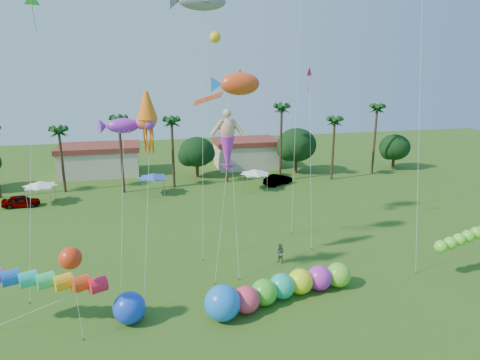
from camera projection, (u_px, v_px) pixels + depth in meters
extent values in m
cylinder|color=#3A2819|center=(62.00, 162.00, 58.48)|extent=(0.36, 0.36, 8.50)
cylinder|color=#3A2819|center=(122.00, 157.00, 58.10)|extent=(0.36, 0.36, 10.00)
cylinder|color=#3A2819|center=(173.00, 155.00, 60.59)|extent=(0.36, 0.36, 9.50)
cylinder|color=#3A2819|center=(227.00, 156.00, 63.42)|extent=(0.36, 0.36, 8.00)
cylinder|color=#3A2819|center=(281.00, 145.00, 63.77)|extent=(0.36, 0.36, 11.00)
cylinder|color=#3A2819|center=(333.00, 151.00, 64.79)|extent=(0.36, 0.36, 9.00)
cylinder|color=#3A2819|center=(374.00, 141.00, 68.17)|extent=(0.36, 0.36, 10.50)
sphere|color=#113814|center=(197.00, 152.00, 66.33)|extent=(5.46, 5.46, 5.46)
sphere|color=#113814|center=(297.00, 145.00, 68.61)|extent=(6.30, 6.30, 6.30)
sphere|color=#113814|center=(395.00, 147.00, 71.51)|extent=(5.04, 5.04, 5.04)
cube|color=beige|center=(100.00, 162.00, 68.39)|extent=(12.00, 7.00, 4.00)
cube|color=beige|center=(246.00, 155.00, 73.47)|extent=(10.00, 7.00, 4.00)
pyramid|color=white|center=(40.00, 183.00, 53.76)|extent=(3.00, 3.00, 0.60)
pyramid|color=blue|center=(153.00, 175.00, 57.66)|extent=(3.00, 3.00, 0.60)
pyramid|color=white|center=(255.00, 171.00, 59.69)|extent=(3.00, 3.00, 0.60)
imported|color=#4C4C54|center=(21.00, 201.00, 53.31)|extent=(4.35, 1.78, 1.48)
imported|color=#4C4C54|center=(278.00, 180.00, 62.94)|extent=(4.86, 3.64, 1.53)
imported|color=#9C9782|center=(280.00, 254.00, 38.25)|extent=(1.09, 1.14, 1.85)
sphere|color=#E13B59|center=(246.00, 300.00, 30.73)|extent=(2.00, 2.00, 2.00)
sphere|color=green|center=(264.00, 292.00, 31.72)|extent=(2.00, 2.00, 2.00)
sphere|color=#1ABC90|center=(282.00, 286.00, 32.59)|extent=(2.00, 2.00, 2.00)
sphere|color=#D9FA19|center=(300.00, 281.00, 33.29)|extent=(2.00, 2.00, 2.00)
sphere|color=#BF2EC4|center=(319.00, 278.00, 33.83)|extent=(2.00, 2.00, 2.00)
sphere|color=#6AD52F|center=(338.00, 275.00, 34.31)|extent=(2.00, 2.00, 2.00)
sphere|color=#1B78FA|center=(222.00, 303.00, 29.82)|extent=(3.12, 3.12, 2.55)
sphere|color=blue|center=(129.00, 308.00, 29.49)|extent=(2.25, 2.25, 2.25)
cylinder|color=#F51B39|center=(67.00, 288.00, 28.25)|extent=(7.90, 2.84, 1.06)
cylinder|color=silver|center=(40.00, 308.00, 28.70)|extent=(7.76, 0.97, 3.09)
ellipsoid|color=#6BE633|center=(441.00, 247.00, 35.24)|extent=(5.91, 2.28, 1.27)
cylinder|color=silver|center=(469.00, 257.00, 36.62)|extent=(6.40, 0.71, 2.82)
sphere|color=red|center=(70.00, 258.00, 27.00)|extent=(1.70, 1.70, 1.43)
cylinder|color=silver|center=(77.00, 300.00, 27.42)|extent=(0.38, 0.78, 5.54)
cylinder|color=brown|center=(83.00, 339.00, 27.82)|extent=(0.08, 0.08, 0.16)
cylinder|color=silver|center=(221.00, 214.00, 35.01)|extent=(1.78, 3.18, 10.98)
cylinder|color=brown|center=(215.00, 284.00, 34.79)|extent=(0.08, 0.08, 0.16)
ellipsoid|color=#F24A1A|center=(240.00, 84.00, 36.40)|extent=(5.38, 3.03, 2.13)
cylinder|color=silver|center=(240.00, 181.00, 35.96)|extent=(1.25, 5.15, 15.71)
cylinder|color=brown|center=(239.00, 279.00, 35.50)|extent=(0.08, 0.08, 0.16)
ellipsoid|color=gray|center=(202.00, 1.00, 38.06)|extent=(6.07, 4.03, 2.04)
cylinder|color=silver|center=(203.00, 132.00, 38.54)|extent=(1.22, 5.19, 22.74)
cylinder|color=brown|center=(203.00, 260.00, 39.00)|extent=(0.08, 0.08, 0.16)
cone|color=orange|center=(148.00, 120.00, 29.83)|extent=(1.79, 1.79, 4.14)
cylinder|color=silver|center=(146.00, 220.00, 30.08)|extent=(1.13, 3.11, 13.58)
cylinder|color=brown|center=(143.00, 316.00, 30.30)|extent=(0.08, 0.08, 0.16)
ellipsoid|color=purple|center=(123.00, 126.00, 29.78)|extent=(4.34, 3.50, 1.48)
cylinder|color=silver|center=(122.00, 223.00, 29.94)|extent=(1.02, 3.22, 13.22)
cylinder|color=brown|center=(120.00, 318.00, 30.08)|extent=(0.08, 0.08, 0.16)
cone|color=red|center=(310.00, 73.00, 40.98)|extent=(0.98, 0.86, 1.08)
cylinder|color=silver|center=(311.00, 161.00, 41.17)|extent=(0.69, 4.17, 16.52)
cylinder|color=brown|center=(312.00, 249.00, 41.33)|extent=(0.08, 0.08, 0.16)
cylinder|color=silver|center=(419.00, 125.00, 35.51)|extent=(0.74, 4.60, 24.87)
cylinder|color=brown|center=(416.00, 273.00, 36.58)|extent=(0.08, 0.08, 0.16)
cone|color=green|center=(32.00, 0.00, 30.05)|extent=(1.21, 0.79, 1.23)
cylinder|color=silver|center=(31.00, 157.00, 31.06)|extent=(2.01, 3.60, 21.70)
cylinder|color=brown|center=(29.00, 303.00, 32.05)|extent=(0.08, 0.08, 0.16)
cylinder|color=silver|center=(296.00, 97.00, 42.88)|extent=(1.26, 3.14, 28.13)
cylinder|color=brown|center=(291.00, 233.00, 45.02)|extent=(0.08, 0.08, 0.16)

